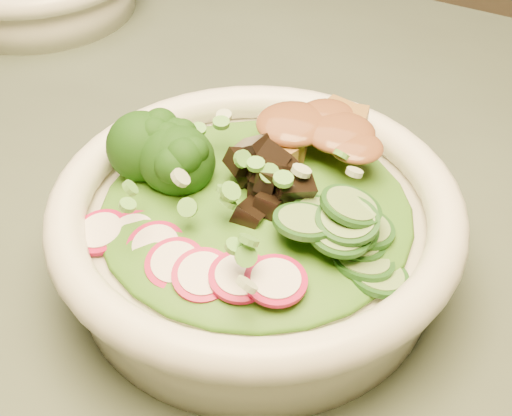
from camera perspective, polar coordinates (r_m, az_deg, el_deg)
The scene contains 10 objects.
dining_table at distance 0.72m, azimuth -3.98°, elevation -2.90°, with size 1.20×0.80×0.75m.
salad_bowl at distance 0.50m, azimuth 0.00°, elevation -1.76°, with size 0.29×0.29×0.08m.
lettuce_bed at distance 0.49m, azimuth 0.00°, elevation 0.09°, with size 0.22×0.22×0.03m, color #275A13.
broccoli_florets at distance 0.51m, azimuth -6.28°, elevation 4.27°, with size 0.08×0.07×0.05m, color black, non-canonical shape.
radish_slices at distance 0.44m, azimuth -4.97°, elevation -4.53°, with size 0.12×0.04×0.02m, color #A60C3A, non-canonical shape.
cucumber_slices at distance 0.45m, azimuth 7.06°, elevation -2.12°, with size 0.07×0.07×0.04m, color #7AA25A, non-canonical shape.
mushroom_heap at distance 0.49m, azimuth 0.88°, elevation 2.26°, with size 0.07×0.07×0.04m, color black, non-canonical shape.
tofu_cubes at distance 0.52m, azimuth 4.43°, elevation 5.05°, with size 0.10×0.06×0.04m, color olive, non-canonical shape.
peanut_sauce at distance 0.52m, azimuth 4.51°, elevation 6.29°, with size 0.07×0.06×0.02m, color brown.
scallion_garnish at distance 0.47m, azimuth 0.00°, elevation 2.45°, with size 0.20×0.20×0.03m, color #56A138, non-canonical shape.
Camera 1 is at (0.29, -0.42, 1.14)m, focal length 50.00 mm.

